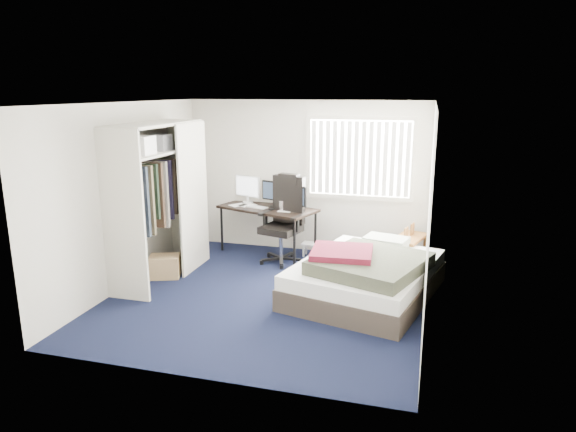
# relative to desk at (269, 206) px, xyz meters

# --- Properties ---
(ground) EXTENTS (4.20, 4.20, 0.00)m
(ground) POSITION_rel_desk_xyz_m (0.53, -1.75, -0.81)
(ground) COLOR black
(ground) RESTS_ON ground
(room_shell) EXTENTS (4.20, 4.20, 4.20)m
(room_shell) POSITION_rel_desk_xyz_m (0.53, -1.75, 0.70)
(room_shell) COLOR silver
(room_shell) RESTS_ON ground
(window_assembly) EXTENTS (1.72, 0.09, 1.32)m
(window_assembly) POSITION_rel_desk_xyz_m (1.43, 0.29, 0.79)
(window_assembly) COLOR white
(window_assembly) RESTS_ON ground
(closet) EXTENTS (0.64, 1.84, 2.22)m
(closet) POSITION_rel_desk_xyz_m (-1.14, -1.49, 0.55)
(closet) COLOR beige
(closet) RESTS_ON ground
(desk) EXTENTS (1.74, 1.21, 1.24)m
(desk) POSITION_rel_desk_xyz_m (0.00, 0.00, 0.00)
(desk) COLOR black
(desk) RESTS_ON ground
(office_chair) EXTENTS (0.79, 0.79, 1.38)m
(office_chair) POSITION_rel_desk_xyz_m (0.35, -0.32, -0.28)
(office_chair) COLOR black
(office_chair) RESTS_ON ground
(footstool) EXTENTS (0.29, 0.24, 0.22)m
(footstool) POSITION_rel_desk_xyz_m (0.71, 0.02, -0.64)
(footstool) COLOR white
(footstool) RESTS_ON ground
(nightstand) EXTENTS (0.57, 0.81, 0.69)m
(nightstand) POSITION_rel_desk_xyz_m (2.28, -0.18, -0.36)
(nightstand) COLOR brown
(nightstand) RESTS_ON ground
(bed) EXTENTS (2.07, 2.45, 0.70)m
(bed) POSITION_rel_desk_xyz_m (1.78, -1.43, -0.51)
(bed) COLOR #382F28
(bed) RESTS_ON ground
(pine_box) EXTENTS (0.51, 0.44, 0.32)m
(pine_box) POSITION_rel_desk_xyz_m (-1.12, -1.49, -0.65)
(pine_box) COLOR #9D824E
(pine_box) RESTS_ON ground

